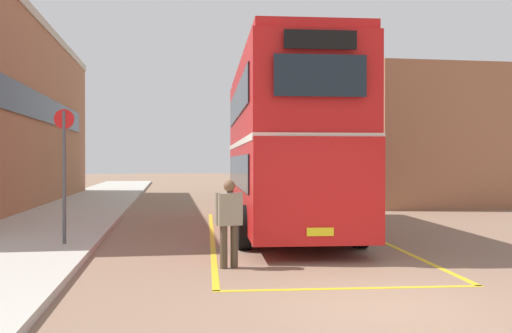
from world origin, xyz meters
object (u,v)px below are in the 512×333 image
Objects in this scene: double_decker_bus at (283,142)px; single_deck_bus at (283,167)px; pedestrian_boarding at (229,218)px; bus_stop_sign at (64,164)px.

double_decker_bus is 17.22m from single_deck_bus.
single_deck_bus is (3.41, 16.86, -0.87)m from double_decker_bus.
pedestrian_boarding is at bearing -111.56° from double_decker_bus.
single_deck_bus is 5.79× the size of pedestrian_boarding.
double_decker_bus is at bearing 25.34° from bus_stop_sign.
double_decker_bus is at bearing -101.44° from single_deck_bus.
bus_stop_sign is (-8.89, -19.45, 0.28)m from single_deck_bus.
double_decker_bus reaches higher than single_deck_bus.
double_decker_bus is 1.13× the size of single_deck_bus.
single_deck_bus is 21.39m from bus_stop_sign.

